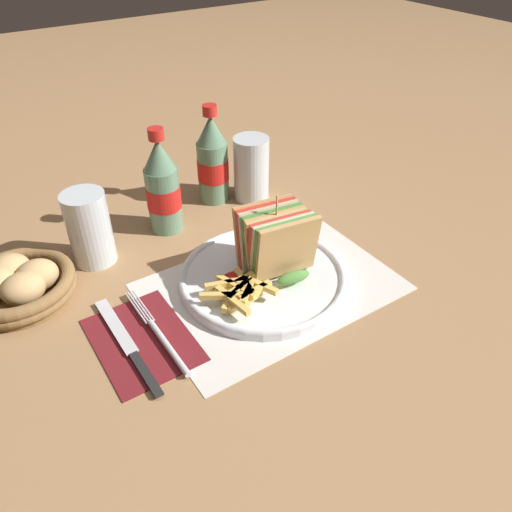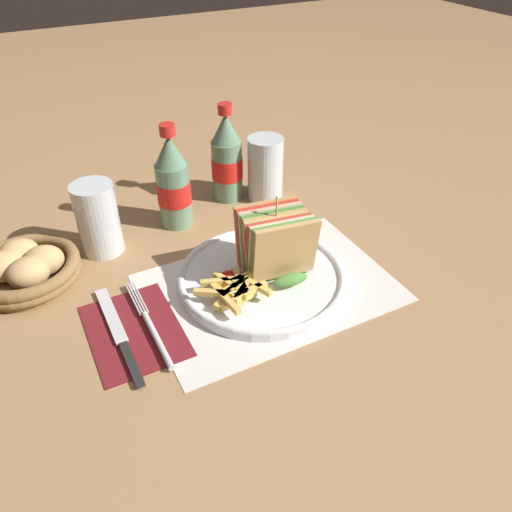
{
  "view_description": "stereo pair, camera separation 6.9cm",
  "coord_description": "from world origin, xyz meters",
  "px_view_note": "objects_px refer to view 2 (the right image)",
  "views": [
    {
      "loc": [
        -0.38,
        -0.52,
        0.52
      ],
      "look_at": [
        -0.02,
        0.01,
        0.04
      ],
      "focal_mm": 35.0,
      "sensor_mm": 36.0,
      "label": 1
    },
    {
      "loc": [
        -0.32,
        -0.56,
        0.52
      ],
      "look_at": [
        -0.02,
        0.01,
        0.04
      ],
      "focal_mm": 35.0,
      "sensor_mm": 36.0,
      "label": 2
    }
  ],
  "objects_px": {
    "glass_near": "(265,169)",
    "glass_far": "(99,223)",
    "plate_main": "(262,277)",
    "knife": "(119,334)",
    "coke_bottle_far": "(227,159)",
    "club_sandwich": "(277,243)",
    "coke_bottle_near": "(173,183)",
    "fork": "(153,330)",
    "bread_basket": "(25,268)"
  },
  "relations": [
    {
      "from": "glass_near",
      "to": "glass_far",
      "type": "relative_size",
      "value": 1.0
    },
    {
      "from": "glass_far",
      "to": "plate_main",
      "type": "bearing_deg",
      "value": -45.36
    },
    {
      "from": "knife",
      "to": "coke_bottle_far",
      "type": "relative_size",
      "value": 1.09
    },
    {
      "from": "club_sandwich",
      "to": "coke_bottle_near",
      "type": "relative_size",
      "value": 0.69
    },
    {
      "from": "plate_main",
      "to": "glass_far",
      "type": "distance_m",
      "value": 0.3
    },
    {
      "from": "plate_main",
      "to": "glass_far",
      "type": "xyz_separation_m",
      "value": [
        -0.21,
        0.21,
        0.05
      ]
    },
    {
      "from": "plate_main",
      "to": "glass_far",
      "type": "height_order",
      "value": "glass_far"
    },
    {
      "from": "fork",
      "to": "bread_basket",
      "type": "distance_m",
      "value": 0.25
    },
    {
      "from": "knife",
      "to": "glass_far",
      "type": "bearing_deg",
      "value": 81.27
    },
    {
      "from": "coke_bottle_near",
      "to": "bread_basket",
      "type": "xyz_separation_m",
      "value": [
        -0.27,
        -0.05,
        -0.06
      ]
    },
    {
      "from": "club_sandwich",
      "to": "glass_near",
      "type": "xyz_separation_m",
      "value": [
        0.11,
        0.24,
        -0.0
      ]
    },
    {
      "from": "coke_bottle_near",
      "to": "bread_basket",
      "type": "height_order",
      "value": "coke_bottle_near"
    },
    {
      "from": "glass_near",
      "to": "glass_far",
      "type": "bearing_deg",
      "value": -174.43
    },
    {
      "from": "fork",
      "to": "coke_bottle_near",
      "type": "relative_size",
      "value": 1.0
    },
    {
      "from": "club_sandwich",
      "to": "knife",
      "type": "distance_m",
      "value": 0.27
    },
    {
      "from": "club_sandwich",
      "to": "bread_basket",
      "type": "relative_size",
      "value": 0.8
    },
    {
      "from": "coke_bottle_far",
      "to": "glass_near",
      "type": "xyz_separation_m",
      "value": [
        0.07,
        -0.04,
        -0.02
      ]
    },
    {
      "from": "knife",
      "to": "glass_far",
      "type": "height_order",
      "value": "glass_far"
    },
    {
      "from": "plate_main",
      "to": "coke_bottle_near",
      "type": "xyz_separation_m",
      "value": [
        -0.06,
        0.23,
        0.07
      ]
    },
    {
      "from": "plate_main",
      "to": "fork",
      "type": "xyz_separation_m",
      "value": [
        -0.19,
        -0.03,
        -0.0
      ]
    },
    {
      "from": "coke_bottle_far",
      "to": "glass_far",
      "type": "height_order",
      "value": "coke_bottle_far"
    },
    {
      "from": "club_sandwich",
      "to": "glass_far",
      "type": "relative_size",
      "value": 1.06
    },
    {
      "from": "fork",
      "to": "bread_basket",
      "type": "bearing_deg",
      "value": 123.54
    },
    {
      "from": "coke_bottle_near",
      "to": "fork",
      "type": "bearing_deg",
      "value": -116.74
    },
    {
      "from": "knife",
      "to": "glass_near",
      "type": "bearing_deg",
      "value": 34.11
    },
    {
      "from": "plate_main",
      "to": "fork",
      "type": "relative_size",
      "value": 1.37
    },
    {
      "from": "club_sandwich",
      "to": "glass_far",
      "type": "bearing_deg",
      "value": 138.09
    },
    {
      "from": "knife",
      "to": "glass_far",
      "type": "distance_m",
      "value": 0.23
    },
    {
      "from": "club_sandwich",
      "to": "fork",
      "type": "distance_m",
      "value": 0.23
    },
    {
      "from": "coke_bottle_far",
      "to": "glass_far",
      "type": "distance_m",
      "value": 0.28
    },
    {
      "from": "glass_far",
      "to": "knife",
      "type": "bearing_deg",
      "value": -98.2
    },
    {
      "from": "fork",
      "to": "glass_far",
      "type": "distance_m",
      "value": 0.25
    },
    {
      "from": "knife",
      "to": "glass_near",
      "type": "xyz_separation_m",
      "value": [
        0.37,
        0.26,
        0.06
      ]
    },
    {
      "from": "plate_main",
      "to": "club_sandwich",
      "type": "height_order",
      "value": "club_sandwich"
    },
    {
      "from": "knife",
      "to": "coke_bottle_far",
      "type": "height_order",
      "value": "coke_bottle_far"
    },
    {
      "from": "fork",
      "to": "bread_basket",
      "type": "height_order",
      "value": "bread_basket"
    },
    {
      "from": "plate_main",
      "to": "club_sandwich",
      "type": "xyz_separation_m",
      "value": [
        0.03,
        0.0,
        0.06
      ]
    },
    {
      "from": "glass_near",
      "to": "glass_far",
      "type": "distance_m",
      "value": 0.34
    },
    {
      "from": "plate_main",
      "to": "bread_basket",
      "type": "bearing_deg",
      "value": 152.1
    },
    {
      "from": "bread_basket",
      "to": "club_sandwich",
      "type": "bearing_deg",
      "value": -26.14
    },
    {
      "from": "coke_bottle_far",
      "to": "bread_basket",
      "type": "distance_m",
      "value": 0.42
    },
    {
      "from": "fork",
      "to": "glass_near",
      "type": "relative_size",
      "value": 1.53
    },
    {
      "from": "plate_main",
      "to": "glass_far",
      "type": "bearing_deg",
      "value": 134.64
    },
    {
      "from": "plate_main",
      "to": "coke_bottle_near",
      "type": "relative_size",
      "value": 1.38
    },
    {
      "from": "fork",
      "to": "glass_far",
      "type": "height_order",
      "value": "glass_far"
    },
    {
      "from": "coke_bottle_far",
      "to": "coke_bottle_near",
      "type": "bearing_deg",
      "value": -160.52
    },
    {
      "from": "club_sandwich",
      "to": "plate_main",
      "type": "bearing_deg",
      "value": -179.55
    },
    {
      "from": "glass_far",
      "to": "bread_basket",
      "type": "bearing_deg",
      "value": -166.83
    },
    {
      "from": "fork",
      "to": "bread_basket",
      "type": "relative_size",
      "value": 1.15
    },
    {
      "from": "coke_bottle_near",
      "to": "coke_bottle_far",
      "type": "bearing_deg",
      "value": 19.48
    }
  ]
}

